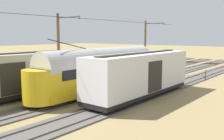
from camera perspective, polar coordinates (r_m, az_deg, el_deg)
ground_plane at (r=27.50m, az=-3.80°, el=-3.92°), size 220.00×220.00×0.00m
track_streetcar_siding at (r=24.14m, az=7.54°, el=-5.47°), size 2.80×80.00×0.18m
track_adjacent_siding at (r=26.42m, az=-0.07°, el=-4.26°), size 2.80×80.00×0.18m
track_third_siding at (r=29.10m, az=-6.36°, el=-3.20°), size 2.80×80.00×0.18m
track_outer_siding at (r=32.08m, az=-11.52°, el=-2.29°), size 2.80×80.00×0.18m
vintage_streetcar at (r=24.93m, az=-2.20°, el=0.16°), size 2.65×16.85×5.06m
boxcar_adjacent at (r=22.86m, az=6.28°, el=-0.80°), size 2.96×12.55×3.85m
boxcar_far_siding at (r=23.29m, az=-22.63°, el=-1.19°), size 2.96×13.42×3.85m
catenary_pole_foreground at (r=36.45m, az=7.37°, el=5.09°), size 3.06×0.28×7.48m
catenary_pole_mid_near at (r=24.71m, az=-11.50°, el=3.81°), size 3.06×0.28×7.48m
overhead_wire_run at (r=18.59m, az=-22.88°, el=11.49°), size 2.86×49.94×0.18m
switch_stand at (r=34.01m, az=19.79°, el=-0.93°), size 0.50×0.30×1.24m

